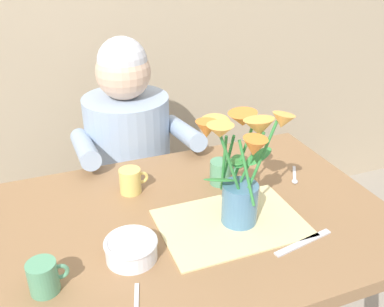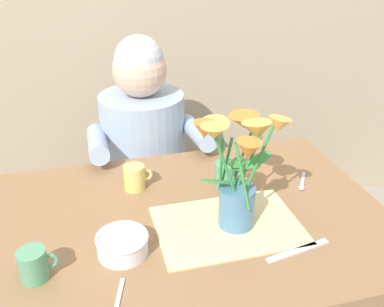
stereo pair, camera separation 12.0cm
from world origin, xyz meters
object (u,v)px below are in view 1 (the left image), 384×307
Objects in this scene: seated_person at (131,173)px; ceramic_bowl at (131,248)px; dinner_knife at (303,243)px; tea_cup at (221,172)px; coffee_cup at (131,181)px; flower_vase at (239,164)px; ceramic_mug at (44,277)px.

ceramic_bowl is (-0.17, -0.72, 0.21)m from seated_person.
seated_person is 5.97× the size of dinner_knife.
tea_cup reaches higher than ceramic_bowl.
dinner_knife is at bearing -68.66° from seated_person.
tea_cup and coffee_cup have the same top height.
seated_person reaches higher than coffee_cup.
seated_person reaches higher than flower_vase.
ceramic_bowl is 0.21m from ceramic_mug.
flower_vase is at bearing -101.65° from tea_cup.
tea_cup is 0.64m from ceramic_mug.
dinner_knife is at bearing -14.02° from ceramic_bowl.
seated_person is 12.20× the size of ceramic_mug.
flower_vase is 0.56m from ceramic_mug.
ceramic_mug is at bearing -170.41° from flower_vase.
ceramic_mug is at bearing -130.07° from coffee_cup.
ceramic_mug reaches higher than ceramic_bowl.
ceramic_mug is (-0.21, -0.04, 0.01)m from ceramic_bowl.
flower_vase reaches higher than tea_cup.
tea_cup reaches higher than dinner_knife.
flower_vase is 0.38m from coffee_cup.
coffee_cup reaches higher than dinner_knife.
flower_vase is at bearing 9.46° from ceramic_bowl.
tea_cup is (0.20, -0.47, 0.22)m from seated_person.
ceramic_mug is at bearing -153.36° from tea_cup.
seated_person is at bearing 77.11° from ceramic_bowl.
flower_vase reaches higher than ceramic_bowl.
tea_cup is at bearing -64.29° from seated_person.
coffee_cup is (0.29, 0.34, 0.00)m from ceramic_mug.
seated_person is 0.87m from ceramic_mug.
flower_vase is at bearing -45.52° from coffee_cup.
seated_person reaches higher than ceramic_bowl.
flower_vase is at bearing 115.39° from dinner_knife.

